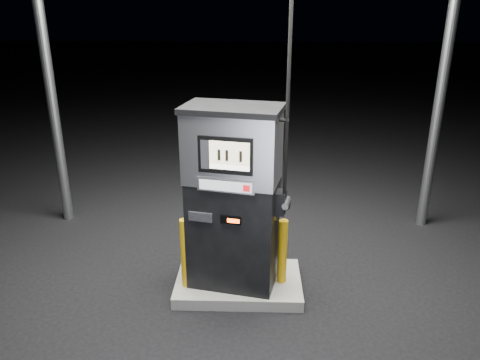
{
  "coord_description": "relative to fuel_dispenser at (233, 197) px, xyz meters",
  "views": [
    {
      "loc": [
        0.19,
        -5.18,
        3.5
      ],
      "look_at": [
        0.02,
        0.0,
        1.51
      ],
      "focal_mm": 35.0,
      "sensor_mm": 36.0,
      "label": 1
    }
  ],
  "objects": [
    {
      "name": "fuel_dispenser",
      "position": [
        0.0,
        0.0,
        0.0
      ],
      "size": [
        1.31,
        0.89,
        4.7
      ],
      "rotation": [
        0.0,
        0.0,
        -0.21
      ],
      "color": "black",
      "rests_on": "pump_island"
    },
    {
      "name": "bollard_right",
      "position": [
        0.61,
        0.01,
        -0.73
      ],
      "size": [
        0.15,
        0.15,
        0.86
      ],
      "primitive_type": "cylinder",
      "rotation": [
        0.0,
        0.0,
        -0.36
      ],
      "color": "#C48F0A",
      "rests_on": "pump_island"
    },
    {
      "name": "pump_island",
      "position": [
        0.06,
        0.06,
        -1.24
      ],
      "size": [
        1.6,
        1.0,
        0.15
      ],
      "primitive_type": "cube",
      "color": "#5E5E5A",
      "rests_on": "ground"
    },
    {
      "name": "ground",
      "position": [
        0.06,
        0.06,
        -1.31
      ],
      "size": [
        80.0,
        80.0,
        0.0
      ],
      "primitive_type": "plane",
      "color": "black",
      "rests_on": "ground"
    },
    {
      "name": "bollard_left",
      "position": [
        -0.59,
        -0.12,
        -0.71
      ],
      "size": [
        0.14,
        0.14,
        0.91
      ],
      "primitive_type": "cylinder",
      "rotation": [
        0.0,
        0.0,
        0.22
      ],
      "color": "#C48F0A",
      "rests_on": "pump_island"
    }
  ]
}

